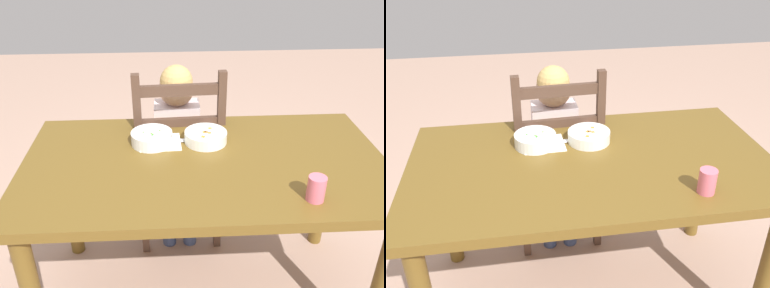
# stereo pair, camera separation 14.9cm
# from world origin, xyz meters

# --- Properties ---
(dining_table) EXTENTS (1.44, 0.80, 0.73)m
(dining_table) POSITION_xyz_m (0.00, 0.00, 0.63)
(dining_table) COLOR brown
(dining_table) RESTS_ON ground
(dining_chair) EXTENTS (0.44, 0.44, 0.99)m
(dining_chair) POSITION_xyz_m (-0.10, 0.45, 0.47)
(dining_chair) COLOR #4D3528
(dining_chair) RESTS_ON ground
(child_figure) EXTENTS (0.32, 0.31, 0.97)m
(child_figure) POSITION_xyz_m (-0.10, 0.44, 0.64)
(child_figure) COLOR silver
(child_figure) RESTS_ON ground
(bowl_of_peas) EXTENTS (0.17, 0.17, 0.06)m
(bowl_of_peas) POSITION_xyz_m (-0.21, 0.15, 0.76)
(bowl_of_peas) COLOR white
(bowl_of_peas) RESTS_ON dining_table
(bowl_of_carrots) EXTENTS (0.18, 0.18, 0.05)m
(bowl_of_carrots) POSITION_xyz_m (0.02, 0.15, 0.76)
(bowl_of_carrots) COLOR white
(bowl_of_carrots) RESTS_ON dining_table
(spoon) EXTENTS (0.14, 0.03, 0.01)m
(spoon) POSITION_xyz_m (-0.07, 0.16, 0.74)
(spoon) COLOR silver
(spoon) RESTS_ON dining_table
(drinking_cup) EXTENTS (0.06, 0.06, 0.09)m
(drinking_cup) POSITION_xyz_m (0.35, -0.28, 0.78)
(drinking_cup) COLOR #DE697C
(drinking_cup) RESTS_ON dining_table
(paper_napkin) EXTENTS (0.18, 0.16, 0.00)m
(paper_napkin) POSITION_xyz_m (-0.18, 0.16, 0.73)
(paper_napkin) COLOR white
(paper_napkin) RESTS_ON dining_table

